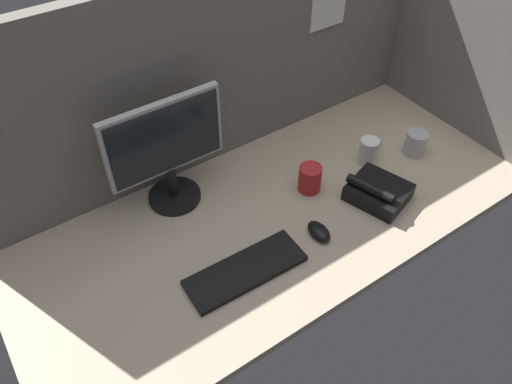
# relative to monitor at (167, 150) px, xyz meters

# --- Properties ---
(ground_plane) EXTENTS (1.80, 0.80, 0.03)m
(ground_plane) POSITION_rel_monitor_xyz_m (0.26, -0.25, -0.23)
(ground_plane) COLOR tan
(cubicle_wall_back) EXTENTS (1.80, 0.06, 0.69)m
(cubicle_wall_back) POSITION_rel_monitor_xyz_m (0.26, 0.12, 0.13)
(cubicle_wall_back) COLOR slate
(cubicle_wall_back) RESTS_ON ground_plane
(cubicle_wall_side) EXTENTS (0.05, 0.80, 0.69)m
(cubicle_wall_side) POSITION_rel_monitor_xyz_m (1.14, -0.25, 0.13)
(cubicle_wall_side) COLOR slate
(cubicle_wall_side) RESTS_ON ground_plane
(monitor) EXTENTS (0.40, 0.18, 0.39)m
(monitor) POSITION_rel_monitor_xyz_m (0.00, 0.00, 0.00)
(monitor) COLOR black
(monitor) RESTS_ON ground_plane
(keyboard) EXTENTS (0.37, 0.14, 0.02)m
(keyboard) POSITION_rel_monitor_xyz_m (0.03, -0.41, -0.20)
(keyboard) COLOR black
(keyboard) RESTS_ON ground_plane
(mouse) EXTENTS (0.06, 0.10, 0.03)m
(mouse) POSITION_rel_monitor_xyz_m (0.30, -0.42, -0.20)
(mouse) COLOR black
(mouse) RESTS_ON ground_plane
(mug_steel) EXTENTS (0.08, 0.08, 0.09)m
(mug_steel) POSITION_rel_monitor_xyz_m (0.86, -0.30, -0.17)
(mug_steel) COLOR #B2B2B7
(mug_steel) RESTS_ON ground_plane
(mug_ceramic_white) EXTENTS (0.10, 0.07, 0.10)m
(mug_ceramic_white) POSITION_rel_monitor_xyz_m (0.68, -0.24, -0.16)
(mug_ceramic_white) COLOR white
(mug_ceramic_white) RESTS_ON ground_plane
(mug_red_plastic) EXTENTS (0.08, 0.08, 0.10)m
(mug_red_plastic) POSITION_rel_monitor_xyz_m (0.41, -0.23, -0.16)
(mug_red_plastic) COLOR red
(mug_red_plastic) RESTS_ON ground_plane
(desk_phone) EXTENTS (0.22, 0.23, 0.09)m
(desk_phone) POSITION_rel_monitor_xyz_m (0.57, -0.40, -0.18)
(desk_phone) COLOR black
(desk_phone) RESTS_ON ground_plane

